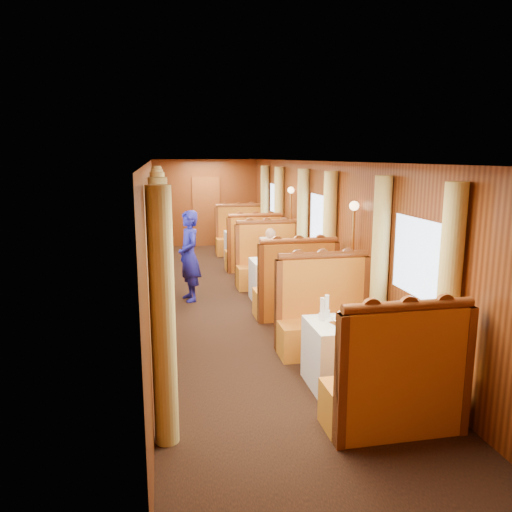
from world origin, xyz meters
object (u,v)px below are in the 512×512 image
object	(u,v)px
banquette_far_fwd	(254,252)
banquette_far_aft	(240,238)
rose_vase_far	(245,224)
steward	(189,256)
table_near	(354,353)
passenger	(271,252)
tea_tray	(347,324)
fruit_plate	(387,323)
teapot_right	(361,320)
banquette_near_fwd	(395,389)
banquette_near_aft	(325,321)
banquette_mid_fwd	(295,292)
table_mid	(280,280)
table_far	(247,247)
rose_vase_mid	(281,250)
banquette_mid_aft	(268,266)
teapot_back	(347,315)
teapot_left	(339,320)

from	to	relation	value
banquette_far_fwd	banquette_far_aft	size ratio (longest dim) A/B	1.00
rose_vase_far	steward	distance (m)	3.58
table_near	passenger	size ratio (longest dim) A/B	1.38
table_near	tea_tray	xyz separation A→B (m)	(-0.12, -0.06, 0.38)
banquette_far_fwd	passenger	world-z (taller)	banquette_far_fwd
fruit_plate	teapot_right	bearing A→B (deg)	174.95
banquette_near_fwd	banquette_near_aft	bearing A→B (deg)	90.00
banquette_mid_fwd	banquette_far_fwd	world-z (taller)	same
banquette_far_fwd	rose_vase_far	distance (m)	1.16
table_mid	banquette_mid_fwd	bearing A→B (deg)	-90.00
table_far	rose_vase_mid	size ratio (longest dim) A/B	2.92
table_near	banquette_near_fwd	world-z (taller)	banquette_near_fwd
banquette_near_fwd	teapot_right	world-z (taller)	banquette_near_fwd
banquette_mid_aft	fruit_plate	xyz separation A→B (m)	(0.31, -4.67, 0.35)
table_near	teapot_back	distance (m)	0.45
passenger	table_mid	bearing A→B (deg)	-90.00
banquette_far_fwd	tea_tray	size ratio (longest dim) A/B	3.94
banquette_far_fwd	fruit_plate	distance (m)	6.16
banquette_near_aft	table_mid	world-z (taller)	banquette_near_aft
teapot_back	steward	size ratio (longest dim) A/B	0.10
table_far	banquette_far_fwd	bearing A→B (deg)	-90.00
teapot_right	passenger	bearing A→B (deg)	70.44
teapot_left	steward	world-z (taller)	steward
banquette_mid_aft	table_near	bearing A→B (deg)	-90.00
table_mid	rose_vase_mid	bearing A→B (deg)	-42.36
banquette_near_fwd	teapot_back	xyz separation A→B (m)	(-0.08, 1.06, 0.40)
banquette_near_aft	teapot_right	xyz separation A→B (m)	(0.01, -1.14, 0.39)
banquette_near_fwd	banquette_mid_fwd	world-z (taller)	same
tea_tray	banquette_mid_aft	bearing A→B (deg)	88.51
banquette_near_fwd	rose_vase_mid	bearing A→B (deg)	89.93
teapot_left	passenger	bearing A→B (deg)	106.24
table_far	teapot_left	bearing A→B (deg)	-91.77
table_mid	rose_vase_far	world-z (taller)	rose_vase_far
table_mid	teapot_left	bearing A→B (deg)	-93.50
banquette_far_aft	teapot_right	distance (m)	8.15
table_mid	banquette_far_fwd	xyz separation A→B (m)	(0.00, 2.49, 0.05)
table_near	table_far	world-z (taller)	same
banquette_mid_fwd	table_near	bearing A→B (deg)	-90.00
banquette_mid_fwd	teapot_left	distance (m)	2.60
table_near	table_mid	bearing A→B (deg)	90.00
rose_vase_far	banquette_mid_fwd	bearing A→B (deg)	-89.65
table_mid	teapot_left	world-z (taller)	teapot_left
steward	rose_vase_far	bearing A→B (deg)	140.01
banquette_far_fwd	fruit_plate	bearing A→B (deg)	-87.12
tea_tray	passenger	world-z (taller)	passenger
table_near	teapot_left	bearing A→B (deg)	-161.53
banquette_mid_fwd	banquette_near_fwd	bearing A→B (deg)	-90.00
banquette_mid_fwd	banquette_mid_aft	world-z (taller)	same
banquette_near_fwd	banquette_mid_aft	world-z (taller)	same
banquette_near_aft	tea_tray	xyz separation A→B (m)	(-0.12, -1.07, 0.33)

